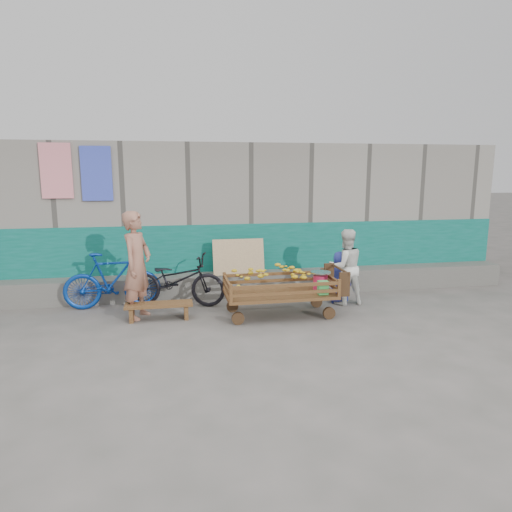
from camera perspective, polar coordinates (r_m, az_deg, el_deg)
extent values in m
plane|color=#56544F|center=(6.93, -1.90, -10.10)|extent=(80.00, 80.00, 0.00)
cube|color=gray|center=(10.60, -5.32, 5.41)|extent=(12.00, 3.00, 3.00)
cube|color=#08654E|center=(9.22, -4.36, -0.37)|extent=(12.00, 0.03, 1.40)
cube|color=#5B5854|center=(9.09, -4.16, -3.59)|extent=(12.00, 0.50, 0.45)
cube|color=tan|center=(8.88, -2.19, -0.11)|extent=(1.00, 0.19, 0.68)
cube|color=pink|center=(9.20, -23.70, 9.73)|extent=(0.55, 0.03, 1.00)
cube|color=blue|center=(9.07, -19.31, 9.70)|extent=(0.55, 0.03, 1.00)
cube|color=#4E2815|center=(7.81, 2.98, -4.73)|extent=(1.85, 0.93, 0.05)
cylinder|color=#3A2A17|center=(7.43, -2.27, -7.81)|extent=(0.21, 0.06, 0.21)
cube|color=#4E2815|center=(7.20, -3.16, -4.67)|extent=(0.05, 0.05, 0.29)
cylinder|color=#3A2A17|center=(8.07, -2.97, -6.31)|extent=(0.21, 0.06, 0.21)
cube|color=#4E2815|center=(8.03, -3.97, -3.07)|extent=(0.05, 0.05, 0.29)
cylinder|color=#3A2A17|center=(7.79, 9.12, -7.06)|extent=(0.21, 0.06, 0.21)
cube|color=#4E2815|center=(7.63, 10.33, -3.95)|extent=(0.05, 0.05, 0.29)
cylinder|color=#3A2A17|center=(8.41, 7.56, -5.70)|extent=(0.21, 0.06, 0.21)
cube|color=#4E2815|center=(8.42, 8.24, -2.51)|extent=(0.05, 0.05, 0.29)
cube|color=#4E2815|center=(7.37, 3.78, -4.64)|extent=(1.79, 0.04, 0.05)
cube|color=#4E2815|center=(7.34, 3.79, -3.71)|extent=(1.79, 0.04, 0.05)
cube|color=#4E2815|center=(8.19, 2.28, -3.08)|extent=(1.79, 0.04, 0.05)
cube|color=#4E2815|center=(8.16, 2.29, -2.24)|extent=(1.79, 0.04, 0.05)
cube|color=#4E2815|center=(7.62, -3.58, -4.12)|extent=(0.04, 0.86, 0.05)
cube|color=#4E2815|center=(7.59, -3.59, -3.22)|extent=(0.04, 0.86, 0.05)
cube|color=#4E2815|center=(8.03, 9.23, -3.48)|extent=(0.04, 0.86, 0.05)
cube|color=#4E2815|center=(8.00, 9.25, -2.62)|extent=(0.04, 0.86, 0.05)
cylinder|color=#3A2A17|center=(8.04, 10.52, -1.63)|extent=(0.04, 0.82, 0.04)
cube|color=#3A2A17|center=(8.40, 9.10, -2.28)|extent=(0.19, 0.04, 0.41)
cube|color=#3A2A17|center=(7.70, 10.99, -3.51)|extent=(0.19, 0.04, 0.41)
ellipsoid|color=gold|center=(7.73, 2.26, -2.97)|extent=(1.34, 0.72, 0.45)
cylinder|color=#FB2660|center=(7.97, 8.05, -3.33)|extent=(0.25, 0.25, 0.27)
cylinder|color=silver|center=(7.93, 8.07, -2.32)|extent=(0.03, 0.03, 0.06)
cylinder|color=silver|center=(7.92, 8.08, -2.03)|extent=(0.35, 0.35, 0.02)
cube|color=#44C95A|center=(7.69, 8.36, -3.93)|extent=(0.16, 0.12, 0.23)
cube|color=#4E2815|center=(7.81, -12.04, -5.95)|extent=(1.11, 0.33, 0.04)
cube|color=#4E2815|center=(7.88, -15.26, -7.05)|extent=(0.07, 0.31, 0.22)
cube|color=#4E2815|center=(7.85, -8.73, -6.85)|extent=(0.07, 0.31, 0.22)
imported|color=#A36B55|center=(7.86, -14.65, -1.10)|extent=(0.67, 0.78, 1.81)
imported|color=white|center=(8.57, 11.10, -1.35)|extent=(0.71, 0.57, 1.41)
imported|color=#2E39A0|center=(8.67, 10.35, -2.63)|extent=(0.54, 0.41, 0.98)
imported|color=black|center=(8.49, -10.01, -2.97)|extent=(1.94, 1.12, 0.96)
imported|color=#0C389E|center=(8.62, -17.52, -2.91)|extent=(1.73, 0.61, 1.02)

